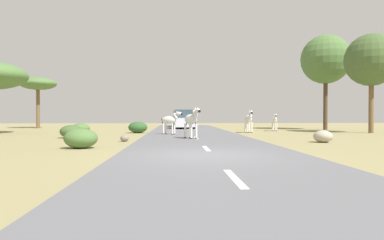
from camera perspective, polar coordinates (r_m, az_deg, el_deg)
ground_plane at (r=10.69m, az=2.11°, el=-6.04°), size 90.00×90.00×0.00m
road at (r=10.71m, az=3.35°, el=-5.89°), size 6.00×64.00×0.05m
lane_markings at (r=9.72m, az=3.99°, el=-6.41°), size 0.16×56.00×0.01m
zebra_0 at (r=18.01m, az=-0.10°, el=0.03°), size 0.94×1.65×1.65m
zebra_1 at (r=28.45m, az=13.55°, el=-0.10°), size 0.53×1.49×1.41m
zebra_2 at (r=22.06m, az=-3.65°, el=-0.06°), size 1.44×1.02×1.50m
zebra_3 at (r=25.23m, az=9.39°, el=0.14°), size 0.48×1.77×1.66m
car_0 at (r=32.05m, az=-1.39°, el=0.03°), size 2.12×4.39×1.74m
car_1 at (r=37.97m, az=-1.81°, el=0.15°), size 2.05×4.36×1.74m
tree_1 at (r=32.67m, az=21.30°, el=9.31°), size 4.27×4.27×8.31m
tree_4 at (r=28.04m, az=27.63°, el=8.78°), size 3.73×3.73×7.10m
tree_5 at (r=37.03m, az=-24.20°, el=5.43°), size 3.50×3.50×5.00m
bush_0 at (r=24.75m, az=-17.99°, el=-1.34°), size 1.23×1.11×0.74m
bush_2 at (r=13.87m, az=-17.96°, el=-2.92°), size 1.28×1.15×0.77m
bush_3 at (r=24.96m, az=-8.98°, el=-1.21°), size 1.36×1.22×0.82m
bush_4 at (r=20.39m, az=-19.46°, el=-1.81°), size 1.21×1.09×0.73m
rock_0 at (r=17.21m, az=20.90°, el=-2.56°), size 0.87×0.90×0.57m
rock_3 at (r=16.93m, az=-11.14°, el=-2.98°), size 0.41×0.39×0.32m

